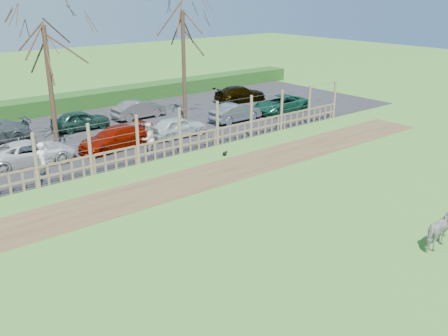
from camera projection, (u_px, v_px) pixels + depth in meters
ground at (245, 218)px, 19.04m from camera, size 120.00×120.00×0.00m
dirt_strip at (179, 184)px, 22.33m from camera, size 34.00×2.80×0.01m
asphalt at (84, 136)px, 29.62m from camera, size 44.00×13.00×0.04m
hedge at (40, 106)px, 34.55m from camera, size 46.00×2.00×1.10m
fence at (138, 149)px, 24.61m from camera, size 30.16×0.16×2.50m
tree_mid at (47, 57)px, 26.06m from camera, size 4.80×4.80×6.83m
tree_right at (183, 39)px, 31.64m from camera, size 4.80×4.80×7.35m
zebra at (442, 231)px, 16.66m from camera, size 1.54×0.86×1.23m
visitor_a at (42, 161)px, 22.58m from camera, size 0.70×0.54×1.72m
visitor_b at (148, 139)px, 25.85m from camera, size 0.97×0.84×1.72m
crow at (225, 154)px, 26.09m from camera, size 0.29×0.22×0.24m
car_2 at (31, 153)px, 24.55m from camera, size 4.45×2.29×1.20m
car_3 at (115, 138)px, 26.94m from camera, size 4.30×2.14×1.20m
car_4 at (178, 127)px, 29.14m from camera, size 3.52×1.42×1.20m
car_5 at (236, 112)px, 32.53m from camera, size 3.69×1.40×1.20m
car_6 at (280, 104)px, 34.82m from camera, size 4.39×2.16×1.20m
car_10 at (81, 120)px, 30.62m from camera, size 3.57×1.54×1.20m
car_11 at (139, 109)px, 33.35m from camera, size 3.67×1.36×1.20m
car_13 at (240, 94)px, 38.23m from camera, size 4.33×2.23×1.20m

